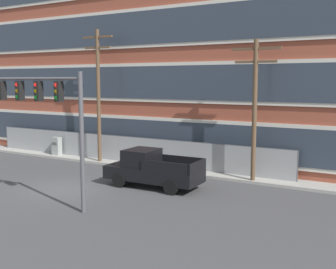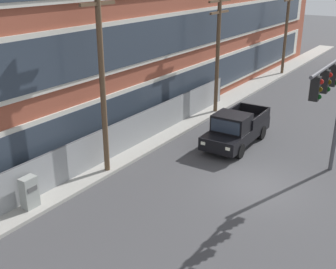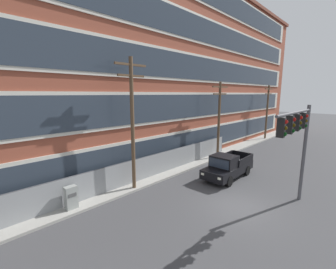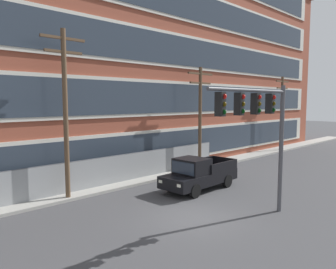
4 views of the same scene
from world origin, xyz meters
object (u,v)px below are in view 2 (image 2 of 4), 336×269
object	(u,v)px
utility_pole_far_east	(286,26)
utility_pole_near_corner	(102,71)
pickup_truck_black	(236,129)
utility_pole_midblock	(218,48)
electrical_cabinet	(30,194)
traffic_signal_mast	(333,89)

from	to	relation	value
utility_pole_far_east	utility_pole_near_corner	bearing A→B (deg)	-179.85
pickup_truck_black	utility_pole_far_east	size ratio (longest dim) A/B	0.68
utility_pole_midblock	electrical_cabinet	bearing A→B (deg)	178.61
electrical_cabinet	utility_pole_far_east	bearing A→B (deg)	-0.45
traffic_signal_mast	pickup_truck_black	distance (m)	6.75
pickup_truck_black	utility_pole_midblock	xyz separation A→B (m)	(4.46, 3.61, 3.52)
pickup_truck_black	utility_pole_far_east	distance (m)	18.89
utility_pole_far_east	electrical_cabinet	distance (m)	29.40
pickup_truck_black	utility_pole_near_corner	bearing A→B (deg)	150.82
pickup_truck_black	utility_pole_near_corner	distance (m)	8.61
pickup_truck_black	utility_pole_far_east	bearing A→B (deg)	11.69
electrical_cabinet	utility_pole_near_corner	bearing A→B (deg)	-3.85
utility_pole_near_corner	electrical_cabinet	bearing A→B (deg)	176.15
pickup_truck_black	utility_pole_far_east	world-z (taller)	utility_pole_far_east
traffic_signal_mast	utility_pole_near_corner	xyz separation A→B (m)	(-4.49, 8.98, 0.47)
utility_pole_midblock	utility_pole_far_east	xyz separation A→B (m)	(13.71, 0.15, -0.02)
traffic_signal_mast	utility_pole_near_corner	size ratio (longest dim) A/B	0.67
traffic_signal_mast	electrical_cabinet	xyz separation A→B (m)	(-8.86, 9.28, -3.82)
traffic_signal_mast	utility_pole_far_east	xyz separation A→B (m)	(20.30, 9.05, -0.12)
pickup_truck_black	utility_pole_near_corner	xyz separation A→B (m)	(-6.61, 3.69, 4.09)
electrical_cabinet	pickup_truck_black	bearing A→B (deg)	-19.95
pickup_truck_black	utility_pole_far_east	xyz separation A→B (m)	(18.18, 3.76, 3.50)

